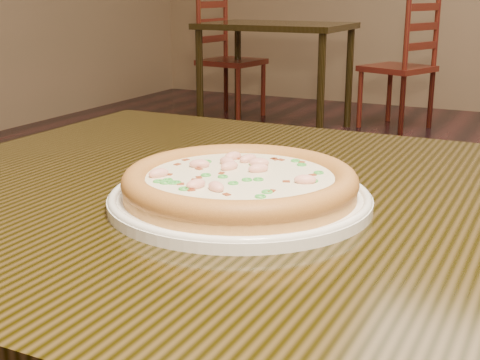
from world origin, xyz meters
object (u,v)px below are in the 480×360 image
at_px(hero_table, 352,289).
at_px(plate, 240,198).
at_px(chair_b, 404,68).
at_px(chair_a, 226,60).
at_px(bg_table_left, 276,37).
at_px(pizza, 240,182).

height_order(hero_table, plate, plate).
bearing_deg(chair_b, plate, -79.62).
height_order(hero_table, chair_a, chair_a).
bearing_deg(chair_b, hero_table, -77.88).
xyz_separation_m(bg_table_left, chair_a, (-0.55, 0.29, -0.22)).
bearing_deg(plate, bg_table_left, 112.85).
relative_size(hero_table, plate, 4.04).
bearing_deg(pizza, hero_table, 22.54).
height_order(hero_table, chair_b, chair_b).
height_order(plate, pizza, pizza).
xyz_separation_m(hero_table, chair_b, (-0.88, 4.09, -0.21)).
bearing_deg(chair_a, plate, -62.18).
xyz_separation_m(plate, pizza, (-0.00, 0.00, 0.02)).
bearing_deg(pizza, plate, -25.10).
relative_size(hero_table, pizza, 4.53).
height_order(plate, chair_a, chair_a).
distance_m(plate, chair_a, 4.57).
bearing_deg(chair_b, bg_table_left, -153.81).
bearing_deg(bg_table_left, pizza, -67.15).
bearing_deg(hero_table, chair_b, 102.12).
relative_size(plate, pizza, 1.12).
xyz_separation_m(plate, bg_table_left, (-1.57, 3.74, -0.10)).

